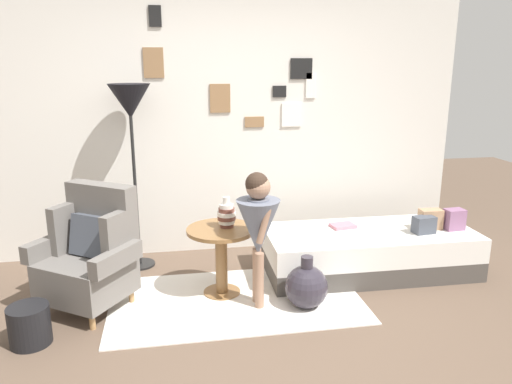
# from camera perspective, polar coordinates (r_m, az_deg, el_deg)

# --- Properties ---
(ground_plane) EXTENTS (12.00, 12.00, 0.00)m
(ground_plane) POSITION_cam_1_polar(r_m,az_deg,el_deg) (3.53, 0.32, -17.63)
(ground_plane) COLOR brown
(gallery_wall) EXTENTS (4.80, 0.12, 2.60)m
(gallery_wall) POSITION_cam_1_polar(r_m,az_deg,el_deg) (4.94, -3.77, 7.95)
(gallery_wall) COLOR silver
(gallery_wall) RESTS_ON ground
(rug) EXTENTS (2.03, 1.15, 0.01)m
(rug) POSITION_cam_1_polar(r_m,az_deg,el_deg) (4.13, -2.32, -12.39)
(rug) COLOR silver
(rug) RESTS_ON ground
(armchair) EXTENTS (0.90, 0.85, 0.97)m
(armchair) POSITION_cam_1_polar(r_m,az_deg,el_deg) (4.09, -18.58, -6.83)
(armchair) COLOR tan
(armchair) RESTS_ON ground
(daybed) EXTENTS (1.91, 0.83, 0.40)m
(daybed) POSITION_cam_1_polar(r_m,az_deg,el_deg) (4.69, 12.96, -6.70)
(daybed) COLOR #4C4742
(daybed) RESTS_ON ground
(pillow_head) EXTENTS (0.18, 0.13, 0.19)m
(pillow_head) POSITION_cam_1_polar(r_m,az_deg,el_deg) (4.87, 21.98, -2.96)
(pillow_head) COLOR gray
(pillow_head) RESTS_ON daybed
(pillow_mid) EXTENTS (0.21, 0.13, 0.18)m
(pillow_mid) POSITION_cam_1_polar(r_m,az_deg,el_deg) (4.81, 19.56, -2.98)
(pillow_mid) COLOR tan
(pillow_mid) RESTS_ON daybed
(pillow_back) EXTENTS (0.20, 0.14, 0.16)m
(pillow_back) POSITION_cam_1_polar(r_m,az_deg,el_deg) (4.68, 18.89, -3.61)
(pillow_back) COLOR #474C56
(pillow_back) RESTS_ON daybed
(side_table) EXTENTS (0.56, 0.56, 0.58)m
(side_table) POSITION_cam_1_polar(r_m,az_deg,el_deg) (4.09, -4.06, -6.44)
(side_table) COLOR olive
(side_table) RESTS_ON ground
(vase_striped) EXTENTS (0.15, 0.15, 0.26)m
(vase_striped) POSITION_cam_1_polar(r_m,az_deg,el_deg) (4.03, -3.43, -2.66)
(vase_striped) COLOR brown
(vase_striped) RESTS_ON side_table
(floor_lamp) EXTENTS (0.37, 0.37, 1.71)m
(floor_lamp) POSITION_cam_1_polar(r_m,az_deg,el_deg) (4.55, -14.37, 9.18)
(floor_lamp) COLOR black
(floor_lamp) RESTS_ON ground
(person_child) EXTENTS (0.34, 0.34, 1.10)m
(person_child) POSITION_cam_1_polar(r_m,az_deg,el_deg) (3.79, 0.25, -3.58)
(person_child) COLOR #A37A60
(person_child) RESTS_ON ground
(book_on_daybed) EXTENTS (0.24, 0.19, 0.03)m
(book_on_daybed) POSITION_cam_1_polar(r_m,az_deg,el_deg) (4.66, 10.04, -3.87)
(book_on_daybed) COLOR #C7798A
(book_on_daybed) RESTS_ON daybed
(demijohn_near) EXTENTS (0.34, 0.34, 0.43)m
(demijohn_near) POSITION_cam_1_polar(r_m,az_deg,el_deg) (3.98, 5.85, -10.83)
(demijohn_near) COLOR #332D38
(demijohn_near) RESTS_ON ground
(magazine_basket) EXTENTS (0.28, 0.28, 0.28)m
(magazine_basket) POSITION_cam_1_polar(r_m,az_deg,el_deg) (3.84, -24.77, -13.83)
(magazine_basket) COLOR black
(magazine_basket) RESTS_ON ground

